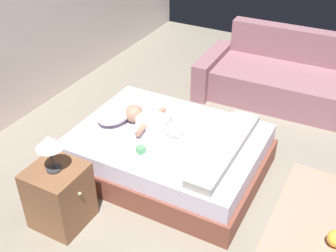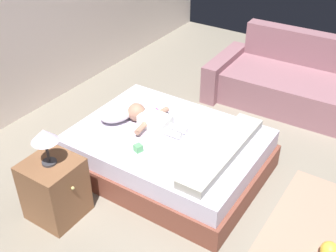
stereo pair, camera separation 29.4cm
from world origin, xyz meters
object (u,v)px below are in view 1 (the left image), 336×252
baby (148,120)px  couch (284,79)px  toy_block (141,150)px  nightstand (59,196)px  bed (168,153)px  toothbrush (154,110)px  toy_ball (336,239)px  lamp (49,143)px  pillow (115,113)px

baby → couch: size_ratio=0.31×
toy_block → couch: bearing=-16.5°
nightstand → toy_block: 0.81m
bed → couch: couch is taller
baby → toothbrush: 0.28m
couch → toy_ball: size_ratio=14.46×
nightstand → lamp: (-0.00, 0.00, 0.55)m
pillow → toy_ball: 2.34m
couch → nightstand: 3.25m
pillow → couch: size_ratio=0.22×
bed → toothbrush: bearing=46.6°
couch → toy_ball: (-2.23, -1.06, -0.19)m
bed → toothbrush: toothbrush is taller
baby → toy_block: (-0.42, -0.16, -0.04)m
baby → nightstand: baby is taller
couch → baby: bearing=156.1°
couch → lamp: (-3.06, 1.11, 0.57)m
couch → nightstand: bearing=160.1°
toothbrush → nightstand: 1.38m
lamp → nightstand: bearing=-90.0°
toothbrush → toy_ball: toothbrush is taller
toothbrush → toy_ball: size_ratio=0.85×
baby → pillow: bearing=100.0°
toothbrush → toy_block: bearing=-160.1°
toy_block → lamp: bearing=149.4°
couch → lamp: lamp is taller
toothbrush → toy_block: toy_block is taller
baby → toy_block: size_ratio=7.54×
toy_ball → toy_block: size_ratio=1.68×
pillow → couch: 2.38m
baby → toy_block: 0.45m
bed → baby: (0.05, 0.25, 0.29)m
bed → pillow: (-0.01, 0.60, 0.30)m
lamp → bed: bearing=-24.8°
pillow → lamp: 1.09m
nightstand → lamp: lamp is taller
bed → couch: 2.10m
baby → toy_block: bearing=-158.5°
pillow → nightstand: pillow is taller
pillow → toothbrush: 0.43m
bed → nightstand: (-1.05, 0.49, 0.07)m
nightstand → couch: bearing=-19.9°
bed → baby: 0.39m
bed → toy_ball: 1.70m
couch → toy_block: couch is taller
baby → toy_block: baby is taller
bed → lamp: size_ratio=5.45×
pillow → toy_ball: size_ratio=3.15×
bed → toothbrush: size_ratio=14.88×
pillow → nightstand: (-1.04, -0.12, -0.22)m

